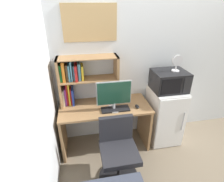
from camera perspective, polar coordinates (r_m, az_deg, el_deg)
wall_back at (r=3.07m, az=21.61°, el=10.03°), size 6.40×0.04×2.60m
wall_left at (r=1.25m, az=-28.23°, el=-16.54°), size 0.04×4.40×2.60m
desk at (r=2.71m, az=-2.22°, el=-8.77°), size 1.30×0.58×0.73m
hutch_bookshelf at (r=2.54m, az=-10.39°, el=3.99°), size 0.83×0.27×0.70m
monitor at (r=2.40m, az=0.65°, el=-1.29°), size 0.48×0.21×0.43m
keyboard at (r=2.50m, az=1.08°, el=-5.79°), size 0.39×0.16×0.02m
computer_mouse at (r=2.57m, az=8.02°, el=-4.89°), size 0.05×0.10×0.04m
mini_fridge at (r=3.02m, az=16.25°, el=-7.33°), size 0.48×0.55×0.90m
microwave at (r=2.74m, az=17.81°, el=3.14°), size 0.48×0.40×0.29m
desk_fan at (r=2.68m, az=20.06°, el=8.56°), size 0.15×0.11×0.23m
desk_chair at (r=2.38m, az=1.97°, el=-19.56°), size 0.51×0.51×0.84m
wall_corkboard at (r=2.48m, az=-7.09°, el=20.78°), size 0.71×0.02×0.47m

